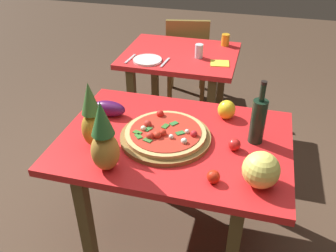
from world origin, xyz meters
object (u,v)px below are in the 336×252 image
dinner_plate (147,60)px  knife_utensil (165,62)px  drinking_glass_water (199,51)px  fork_utensil (130,59)px  dining_chair (187,54)px  display_table (174,152)px  pizza_board (166,137)px  tomato_beside_pepper (213,177)px  pizza (165,133)px  background_table (180,67)px  wine_bottle (258,120)px  drinking_glass_juice (225,40)px  pineapple_left (92,119)px  pineapple_right (104,140)px  eggplant (109,108)px  napkin_folded (220,63)px  tomato_at_corner (234,144)px  melon (261,170)px  bell_pepper (227,110)px

dinner_plate → knife_utensil: dinner_plate is taller
drinking_glass_water → fork_utensil: 0.54m
dining_chair → knife_utensil: 0.85m
display_table → knife_utensil: size_ratio=6.71×
display_table → pizza_board: 0.11m
dining_chair → tomato_beside_pepper: (0.56, -2.05, 0.28)m
dinner_plate → pizza: bearing=-67.3°
background_table → tomato_beside_pepper: tomato_beside_pepper is taller
display_table → fork_utensil: (-0.59, 0.94, 0.10)m
knife_utensil → wine_bottle: bearing=-44.7°
wine_bottle → dinner_plate: 1.22m
pizza_board → background_table: bearing=99.5°
pizza_board → drinking_glass_juice: drinking_glass_juice is taller
knife_utensil → pineapple_left: bearing=-88.3°
pineapple_right → tomato_beside_pepper: 0.52m
pineapple_left → tomato_beside_pepper: bearing=-11.5°
eggplant → fork_utensil: bearing=101.4°
pizza_board → drinking_glass_juice: 1.45m
dinner_plate → tomato_beside_pepper: bearing=-60.4°
eggplant → napkin_folded: bearing=60.2°
dining_chair → drinking_glass_water: size_ratio=7.90×
pizza_board → pizza: size_ratio=1.13×
drinking_glass_juice → knife_utensil: (-0.39, -0.48, -0.04)m
napkin_folded → dining_chair: bearing=119.1°
pizza → pineapple_left: size_ratio=1.19×
tomato_at_corner → napkin_folded: 1.08m
tomato_at_corner → drinking_glass_water: bearing=109.3°
fork_utensil → eggplant: bearing=-73.3°
melon → fork_utensil: (-1.04, 1.19, -0.08)m
pineapple_left → eggplant: 0.31m
display_table → pineapple_right: bearing=-128.2°
pineapple_left → dinner_plate: 1.12m
melon → knife_utensil: 1.42m
pizza_board → fork_utensil: bearing=119.5°
eggplant → tomato_at_corner: bearing=-11.5°
eggplant → drinking_glass_juice: drinking_glass_juice is taller
pizza → drinking_glass_water: size_ratio=3.94×
display_table → bell_pepper: bearing=49.9°
eggplant → fork_utensil: 0.83m
wine_bottle → napkin_folded: 1.01m
fork_utensil → knife_utensil: bearing=5.3°
pizza → drinking_glass_water: (-0.04, 1.13, 0.01)m
bell_pepper → pizza: bearing=-133.2°
wine_bottle → drinking_glass_juice: (-0.33, 1.35, -0.08)m
background_table → tomato_at_corner: size_ratio=14.29×
melon → fork_utensil: size_ratio=0.92×
background_table → napkin_folded: bearing=-21.2°
wine_bottle → melon: 0.34m
pineapple_right → knife_utensil: bearing=92.7°
tomato_at_corner → napkin_folded: (-0.22, 1.06, -0.03)m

